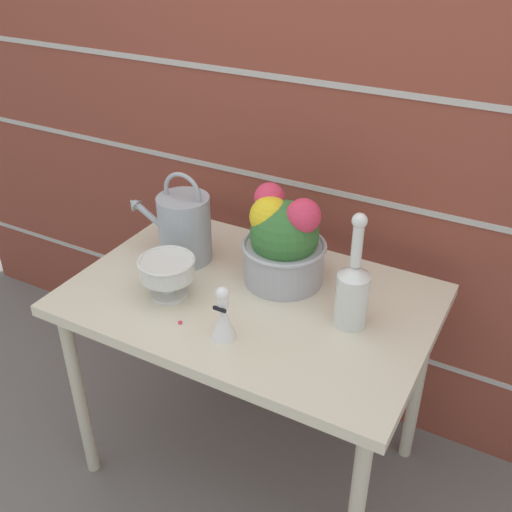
% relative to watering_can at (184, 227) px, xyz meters
% --- Properties ---
extents(ground_plane, '(12.00, 12.00, 0.00)m').
position_rel_watering_can_xyz_m(ground_plane, '(0.30, -0.09, -0.86)').
color(ground_plane, slate).
extents(brick_wall, '(3.60, 0.08, 2.20)m').
position_rel_watering_can_xyz_m(brick_wall, '(0.30, 0.40, 0.24)').
color(brick_wall, brown).
rests_on(brick_wall, ground_plane).
extents(patio_table, '(1.09, 0.73, 0.74)m').
position_rel_watering_can_xyz_m(patio_table, '(0.30, -0.09, -0.20)').
color(patio_table, beige).
rests_on(patio_table, ground_plane).
extents(watering_can, '(0.32, 0.17, 0.31)m').
position_rel_watering_can_xyz_m(watering_can, '(0.00, 0.00, 0.00)').
color(watering_can, '#9EA3A8').
rests_on(watering_can, patio_table).
extents(crystal_pedestal_bowl, '(0.17, 0.17, 0.13)m').
position_rel_watering_can_xyz_m(crystal_pedestal_bowl, '(0.08, -0.21, -0.03)').
color(crystal_pedestal_bowl, silver).
rests_on(crystal_pedestal_bowl, patio_table).
extents(flower_planter, '(0.26, 0.26, 0.31)m').
position_rel_watering_can_xyz_m(flower_planter, '(0.34, 0.04, 0.02)').
color(flower_planter, '#ADADB2').
rests_on(flower_planter, patio_table).
extents(glass_decanter, '(0.09, 0.09, 0.35)m').
position_rel_watering_can_xyz_m(glass_decanter, '(0.61, -0.07, -0.00)').
color(glass_decanter, silver).
rests_on(glass_decanter, patio_table).
extents(figurine_vase, '(0.07, 0.07, 0.16)m').
position_rel_watering_can_xyz_m(figurine_vase, '(0.33, -0.30, -0.05)').
color(figurine_vase, white).
rests_on(figurine_vase, patio_table).
extents(fallen_petal, '(0.01, 0.01, 0.01)m').
position_rel_watering_can_xyz_m(fallen_petal, '(0.19, -0.31, -0.11)').
color(fallen_petal, '#E03856').
rests_on(fallen_petal, patio_table).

